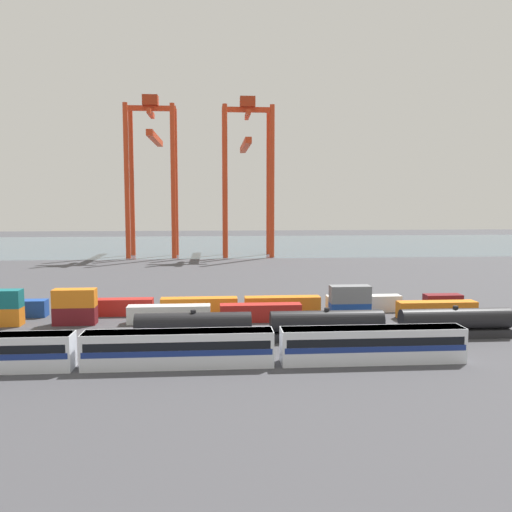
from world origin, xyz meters
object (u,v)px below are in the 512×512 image
object	(u,v)px
freight_tank_row	(327,325)
gantry_crane_west	(152,160)
shipping_container_6	(350,311)
shipping_container_12	(282,305)
gantry_crane_central	(247,162)
shipping_container_13	(364,303)
shipping_container_11	(199,306)
passenger_train	(179,347)

from	to	relation	value
freight_tank_row	gantry_crane_west	distance (m)	119.80
freight_tank_row	shipping_container_6	xyz separation A→B (m)	(5.96, 11.50, -0.65)
shipping_container_12	gantry_crane_central	bearing A→B (deg)	89.91
shipping_container_6	shipping_container_12	size ratio (longest dim) A/B	0.50
shipping_container_6	gantry_crane_west	world-z (taller)	gantry_crane_west
freight_tank_row	gantry_crane_central	xyz separation A→B (m)	(-3.40, 111.15, 28.67)
shipping_container_13	shipping_container_11	bearing A→B (deg)	180.00
shipping_container_11	shipping_container_13	distance (m)	26.61
shipping_container_11	shipping_container_6	bearing A→B (deg)	-14.70
gantry_crane_west	gantry_crane_central	distance (m)	30.67
shipping_container_6	shipping_container_13	world-z (taller)	same
passenger_train	gantry_crane_west	bearing A→B (deg)	97.40
freight_tank_row	shipping_container_11	xyz separation A→B (m)	(-16.85, 17.49, -0.65)
passenger_train	shipping_container_12	size ratio (longest dim) A/B	5.23
passenger_train	shipping_container_12	distance (m)	31.21
gantry_crane_central	shipping_container_11	bearing A→B (deg)	-98.17
passenger_train	gantry_crane_west	size ratio (longest dim) A/B	1.24
passenger_train	shipping_container_11	bearing A→B (deg)	86.92
gantry_crane_west	shipping_container_13	bearing A→B (deg)	-64.91
shipping_container_11	gantry_crane_central	xyz separation A→B (m)	(13.45, 93.66, 29.32)
shipping_container_11	gantry_crane_west	xyz separation A→B (m)	(-17.21, 93.62, 29.71)
passenger_train	shipping_container_11	xyz separation A→B (m)	(1.48, 27.47, -0.84)
gantry_crane_central	passenger_train	bearing A→B (deg)	-97.03
shipping_container_11	shipping_container_13	bearing A→B (deg)	0.00
shipping_container_6	gantry_crane_central	bearing A→B (deg)	95.36
passenger_train	shipping_container_11	size ratio (longest dim) A/B	5.23
shipping_container_11	gantry_crane_west	bearing A→B (deg)	100.42
shipping_container_12	shipping_container_11	bearing A→B (deg)	180.00
freight_tank_row	shipping_container_6	bearing A→B (deg)	62.62
shipping_container_12	shipping_container_6	bearing A→B (deg)	-32.21
passenger_train	shipping_container_11	distance (m)	27.53
shipping_container_13	gantry_crane_central	world-z (taller)	gantry_crane_central
passenger_train	gantry_crane_west	xyz separation A→B (m)	(-15.74, 121.10, 28.87)
shipping_container_13	shipping_container_6	bearing A→B (deg)	-122.46
gantry_crane_central	freight_tank_row	bearing A→B (deg)	-88.25
passenger_train	shipping_container_13	bearing A→B (deg)	44.36
passenger_train	shipping_container_13	size ratio (longest dim) A/B	5.23
shipping_container_11	gantry_crane_central	bearing A→B (deg)	81.83
shipping_container_13	gantry_crane_west	size ratio (longest dim) A/B	0.24
freight_tank_row	gantry_crane_west	xyz separation A→B (m)	(-34.06, 111.11, 29.06)
shipping_container_12	gantry_crane_central	xyz separation A→B (m)	(0.14, 93.66, 29.32)
shipping_container_11	gantry_crane_west	world-z (taller)	gantry_crane_west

